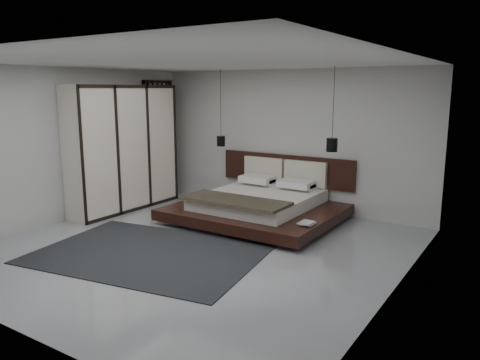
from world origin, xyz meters
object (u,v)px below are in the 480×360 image
Objects in this scene: bed at (259,204)px; rug at (150,253)px; pendant_left at (221,141)px; wardrobe at (123,148)px; pendant_right at (332,145)px; lattice_screen at (159,139)px.

rug is (-0.43, -2.49, -0.29)m from bed.
bed is at bearing -21.56° from pendant_left.
wardrobe is (-1.51, -1.25, -0.13)m from pendant_left.
pendant_right reaches higher than wardrobe.
bed is 1.15× the size of wardrobe.
pendant_right reaches higher than rug.
lattice_screen is 1.35m from wardrobe.
lattice_screen is 1.02× the size of wardrobe.
pendant_right is at bearing 17.76° from wardrobe.
bed is 1.68m from pendant_left.
pendant_left reaches higher than bed.
lattice_screen is 0.89× the size of bed.
bed is (2.96, -0.55, -1.00)m from lattice_screen.
lattice_screen is 0.80× the size of rug.
pendant_right reaches higher than bed.
wardrobe is (-3.92, -1.25, -0.20)m from pendant_right.
bed is at bearing 16.01° from wardrobe.
pendant_left is at bearing 39.69° from wardrobe.
lattice_screen reaches higher than bed.
wardrobe is (-2.71, -0.78, 0.95)m from bed.
wardrobe reaches higher than rug.
wardrobe is 3.11m from rug.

